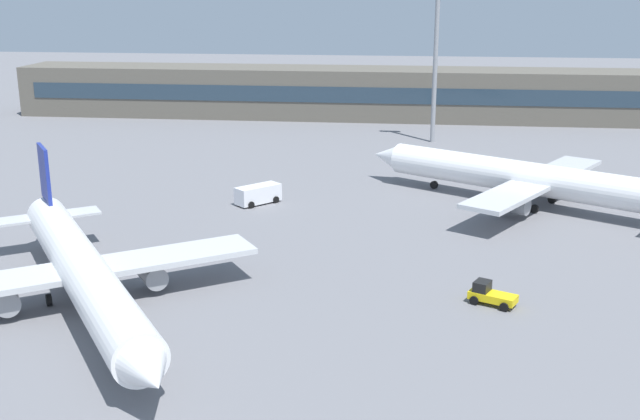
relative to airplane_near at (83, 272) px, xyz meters
The scene contains 7 objects.
ground_plane 22.75m from the airplane_near, 55.97° to the left, with size 400.00×400.00×0.00m, color slate.
terminal_building 91.27m from the airplane_near, 82.05° to the left, with size 121.54×12.13×9.00m.
airplane_near is the anchor object (origin of this frame).
airplane_mid 50.04m from the airplane_near, 42.25° to the left, with size 36.43×26.57×10.10m.
baggage_tug_yellow 30.99m from the airplane_near, ahead, with size 3.89×2.97×1.75m.
service_van_white 31.58m from the airplane_near, 76.61° to the left, with size 5.02×5.16×2.08m.
floodlight_tower_west 74.79m from the airplane_near, 68.23° to the left, with size 3.20×0.80×23.31m.
Camera 1 is at (11.46, -31.05, 23.87)m, focal length 43.78 mm.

